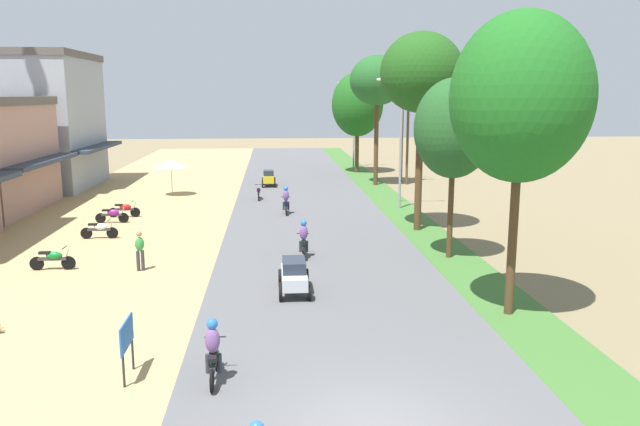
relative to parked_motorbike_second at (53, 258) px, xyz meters
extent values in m
cube|color=#3D6B2D|center=(16.60, -12.92, -0.52)|extent=(2.40, 140.00, 0.06)
cube|color=#2D3847|center=(-4.80, 13.33, 2.52)|extent=(1.20, 9.38, 0.25)
cube|color=#999EA8|center=(-9.10, 23.68, 4.25)|extent=(8.34, 9.75, 9.60)
cube|color=#2D3847|center=(-4.33, 23.68, 2.52)|extent=(1.20, 9.75, 0.25)
cube|color=#59514C|center=(-9.10, 23.68, 9.30)|extent=(8.54, 9.95, 0.50)
cylinder|color=black|center=(0.59, 0.00, -0.21)|extent=(0.56, 0.06, 0.56)
cylinder|color=black|center=(-0.65, 0.00, -0.21)|extent=(0.56, 0.06, 0.56)
cube|color=#333338|center=(-0.03, 0.00, -0.03)|extent=(1.12, 0.12, 0.12)
ellipsoid|color=#14722D|center=(0.05, 0.00, 0.11)|extent=(0.64, 0.28, 0.32)
cube|color=black|center=(-0.31, 0.00, 0.23)|extent=(0.44, 0.20, 0.10)
cylinder|color=#A5A8AD|center=(0.53, 0.00, 0.06)|extent=(0.26, 0.05, 0.68)
cylinder|color=black|center=(0.47, 0.00, 0.43)|extent=(0.04, 0.54, 0.04)
cylinder|color=black|center=(0.96, 5.53, -0.21)|extent=(0.56, 0.06, 0.56)
cylinder|color=black|center=(-0.28, 5.53, -0.21)|extent=(0.56, 0.06, 0.56)
cube|color=#333338|center=(0.34, 5.53, -0.03)|extent=(1.12, 0.12, 0.12)
ellipsoid|color=silver|center=(0.42, 5.53, 0.11)|extent=(0.64, 0.28, 0.32)
cube|color=black|center=(0.06, 5.53, 0.23)|extent=(0.44, 0.20, 0.10)
cylinder|color=#A5A8AD|center=(0.90, 5.53, 0.06)|extent=(0.26, 0.05, 0.68)
cylinder|color=black|center=(0.84, 5.53, 0.43)|extent=(0.04, 0.54, 0.04)
cylinder|color=black|center=(0.63, 9.34, -0.21)|extent=(0.56, 0.06, 0.56)
cylinder|color=black|center=(-0.61, 9.34, -0.21)|extent=(0.56, 0.06, 0.56)
cube|color=#333338|center=(0.01, 9.34, -0.03)|extent=(1.12, 0.12, 0.12)
ellipsoid|color=#8C1E8C|center=(0.09, 9.34, 0.11)|extent=(0.64, 0.28, 0.32)
cube|color=black|center=(-0.27, 9.34, 0.23)|extent=(0.44, 0.20, 0.10)
cylinder|color=#A5A8AD|center=(0.57, 9.34, 0.06)|extent=(0.26, 0.05, 0.68)
cylinder|color=black|center=(0.51, 9.34, 0.43)|extent=(0.04, 0.54, 0.04)
cylinder|color=black|center=(0.92, 10.97, -0.21)|extent=(0.56, 0.06, 0.56)
cylinder|color=black|center=(-0.32, 10.97, -0.21)|extent=(0.56, 0.06, 0.56)
cube|color=#333338|center=(0.30, 10.97, -0.03)|extent=(1.12, 0.12, 0.12)
ellipsoid|color=red|center=(0.38, 10.97, 0.11)|extent=(0.64, 0.28, 0.32)
cube|color=black|center=(0.02, 10.97, 0.23)|extent=(0.44, 0.20, 0.10)
cylinder|color=#A5A8AD|center=(0.86, 10.97, 0.06)|extent=(0.26, 0.05, 0.68)
cylinder|color=black|center=(0.80, 10.97, 0.43)|extent=(0.04, 0.54, 0.04)
cylinder|color=#262628|center=(5.20, -10.64, -0.09)|extent=(0.06, 0.06, 0.80)
cylinder|color=#262628|center=(5.20, -9.64, -0.09)|extent=(0.06, 0.06, 0.80)
cube|color=#1959B2|center=(5.20, -10.14, 0.66)|extent=(0.04, 1.30, 0.70)
cylinder|color=#99999E|center=(1.82, 18.78, 0.56)|extent=(0.05, 0.05, 2.10)
cone|color=white|center=(1.82, 18.78, 1.76)|extent=(2.20, 2.20, 0.55)
cylinder|color=#33333D|center=(3.61, -0.34, -0.08)|extent=(0.14, 0.14, 0.82)
cylinder|color=#33333D|center=(3.43, -0.39, -0.08)|extent=(0.14, 0.14, 0.82)
ellipsoid|color=#338C3F|center=(3.52, -0.37, 0.61)|extent=(0.41, 0.33, 0.56)
sphere|color=#9E7556|center=(3.52, -0.37, 1.02)|extent=(0.22, 0.22, 0.22)
cylinder|color=#4C351E|center=(16.38, -6.32, 2.23)|extent=(0.28, 0.28, 5.44)
ellipsoid|color=#1C601D|center=(16.38, -6.32, 6.37)|extent=(4.29, 4.29, 5.19)
cylinder|color=#4C351E|center=(16.44, 0.76, 1.71)|extent=(0.24, 0.24, 4.41)
ellipsoid|color=#215223|center=(16.44, 0.76, 5.07)|extent=(3.34, 3.34, 4.19)
cylinder|color=#4C351E|center=(16.35, 6.36, 2.97)|extent=(0.36, 0.36, 6.94)
ellipsoid|color=#1F5018|center=(16.35, 6.36, 7.55)|extent=(4.16, 4.16, 4.02)
cylinder|color=#4C351E|center=(16.90, 22.87, 3.00)|extent=(0.34, 0.34, 6.99)
ellipsoid|color=#215723|center=(16.90, 22.87, 7.53)|extent=(4.19, 4.19, 3.77)
cylinder|color=#4C351E|center=(16.51, 30.92, 1.77)|extent=(0.36, 0.36, 4.52)
ellipsoid|color=#1C5819|center=(16.51, 30.92, 5.59)|extent=(4.60, 4.60, 5.68)
cylinder|color=gray|center=(16.70, 12.67, 3.53)|extent=(0.16, 0.16, 8.05)
cylinder|color=gray|center=(16.00, 12.67, 7.41)|extent=(1.40, 0.08, 0.08)
ellipsoid|color=silver|center=(15.30, 12.67, 7.34)|extent=(0.36, 0.20, 0.14)
cylinder|color=gray|center=(17.40, 12.67, 7.41)|extent=(1.40, 0.08, 0.08)
ellipsoid|color=silver|center=(18.10, 12.67, 7.34)|extent=(0.36, 0.20, 0.14)
cylinder|color=gray|center=(16.70, 34.70, 3.63)|extent=(0.16, 0.16, 8.25)
cylinder|color=gray|center=(16.00, 34.70, 7.61)|extent=(1.40, 0.08, 0.08)
ellipsoid|color=silver|center=(15.30, 34.70, 7.54)|extent=(0.36, 0.20, 0.14)
cylinder|color=gray|center=(17.40, 34.70, 7.61)|extent=(1.40, 0.08, 0.08)
ellipsoid|color=silver|center=(18.10, 34.70, 7.54)|extent=(0.36, 0.20, 0.14)
cylinder|color=brown|center=(19.45, 23.27, 3.87)|extent=(0.20, 0.20, 8.85)
cube|color=#473323|center=(19.45, 23.27, 7.80)|extent=(1.80, 0.10, 0.10)
cylinder|color=brown|center=(19.36, 25.02, 3.49)|extent=(0.20, 0.20, 8.08)
cube|color=#473323|center=(19.36, 25.02, 7.03)|extent=(1.80, 0.10, 0.10)
cube|color=#B7BCC1|center=(9.56, -3.75, 0.10)|extent=(0.88, 2.25, 0.44)
cube|color=#232B38|center=(9.56, -3.65, 0.52)|extent=(0.81, 1.30, 0.40)
cylinder|color=black|center=(9.06, -2.94, -0.15)|extent=(0.11, 0.64, 0.64)
cylinder|color=black|center=(10.05, -2.94, -0.15)|extent=(0.11, 0.64, 0.64)
cylinder|color=black|center=(9.06, -4.56, -0.15)|extent=(0.11, 0.64, 0.64)
cylinder|color=black|center=(10.05, -4.56, -0.15)|extent=(0.11, 0.64, 0.64)
cube|color=gold|center=(8.55, 22.64, 0.11)|extent=(0.84, 1.95, 0.50)
cube|color=#232B38|center=(8.55, 22.59, 0.56)|extent=(0.77, 1.10, 0.40)
cylinder|color=black|center=(8.08, 23.34, -0.17)|extent=(0.10, 0.60, 0.60)
cylinder|color=black|center=(9.02, 23.34, -0.17)|extent=(0.10, 0.60, 0.60)
cylinder|color=black|center=(8.08, 21.94, -0.17)|extent=(0.10, 0.60, 0.60)
cylinder|color=black|center=(9.02, 21.94, -0.17)|extent=(0.10, 0.60, 0.60)
cylinder|color=black|center=(7.34, -9.84, -0.19)|extent=(0.06, 0.56, 0.56)
cylinder|color=black|center=(7.34, -11.08, -0.19)|extent=(0.06, 0.56, 0.56)
cube|color=#333338|center=(7.34, -10.46, -0.01)|extent=(0.12, 1.12, 0.12)
ellipsoid|color=#14722D|center=(7.34, -10.38, 0.13)|extent=(0.28, 0.64, 0.32)
cube|color=black|center=(7.34, -10.74, 0.25)|extent=(0.20, 0.44, 0.10)
cylinder|color=#A5A8AD|center=(7.34, -9.90, 0.08)|extent=(0.05, 0.26, 0.68)
cylinder|color=black|center=(7.34, -9.96, 0.45)|extent=(0.54, 0.04, 0.04)
ellipsoid|color=#724C8C|center=(7.34, -10.66, 0.65)|extent=(0.36, 0.28, 0.64)
sphere|color=blue|center=(7.34, -10.62, 1.05)|extent=(0.28, 0.28, 0.28)
cylinder|color=#2D2D38|center=(7.20, -10.56, 0.01)|extent=(0.12, 0.12, 0.48)
cylinder|color=#2D2D38|center=(7.48, -10.56, 0.01)|extent=(0.12, 0.12, 0.48)
cylinder|color=black|center=(10.14, 1.88, -0.19)|extent=(0.06, 0.56, 0.56)
cylinder|color=black|center=(10.14, 0.64, -0.19)|extent=(0.06, 0.56, 0.56)
cube|color=#333338|center=(10.14, 1.26, -0.01)|extent=(0.12, 1.12, 0.12)
ellipsoid|color=#14722D|center=(10.14, 1.34, 0.13)|extent=(0.28, 0.64, 0.32)
cube|color=black|center=(10.14, 0.98, 0.25)|extent=(0.20, 0.44, 0.10)
cylinder|color=#A5A8AD|center=(10.14, 1.82, 0.08)|extent=(0.05, 0.26, 0.68)
cylinder|color=black|center=(10.14, 1.76, 0.45)|extent=(0.54, 0.04, 0.04)
ellipsoid|color=#724C8C|center=(10.14, 1.06, 0.65)|extent=(0.36, 0.28, 0.64)
sphere|color=blue|center=(10.14, 1.10, 1.05)|extent=(0.28, 0.28, 0.28)
cylinder|color=#2D2D38|center=(10.00, 1.16, 0.01)|extent=(0.12, 0.12, 0.48)
cylinder|color=#2D2D38|center=(10.28, 1.16, 0.01)|extent=(0.12, 0.12, 0.48)
cylinder|color=black|center=(9.62, 11.89, -0.19)|extent=(0.06, 0.56, 0.56)
cylinder|color=black|center=(9.62, 10.65, -0.19)|extent=(0.06, 0.56, 0.56)
cube|color=#333338|center=(9.62, 11.27, -0.01)|extent=(0.12, 1.12, 0.12)
ellipsoid|color=#1E4CA5|center=(9.62, 11.35, 0.13)|extent=(0.28, 0.64, 0.32)
cube|color=black|center=(9.62, 10.99, 0.25)|extent=(0.20, 0.44, 0.10)
cylinder|color=#A5A8AD|center=(9.62, 11.83, 0.08)|extent=(0.05, 0.26, 0.68)
cylinder|color=black|center=(9.62, 11.77, 0.45)|extent=(0.54, 0.04, 0.04)
ellipsoid|color=#724C8C|center=(9.62, 11.07, 0.65)|extent=(0.36, 0.28, 0.64)
sphere|color=blue|center=(9.62, 11.11, 1.05)|extent=(0.28, 0.28, 0.28)
cylinder|color=#2D2D38|center=(9.48, 11.17, 0.01)|extent=(0.12, 0.12, 0.48)
cylinder|color=#2D2D38|center=(9.76, 11.17, 0.01)|extent=(0.12, 0.12, 0.48)
cylinder|color=black|center=(7.90, 17.17, -0.19)|extent=(0.06, 0.56, 0.56)
cylinder|color=black|center=(7.90, 15.93, -0.19)|extent=(0.06, 0.56, 0.56)
cube|color=#333338|center=(7.90, 16.55, -0.01)|extent=(0.12, 1.12, 0.12)
ellipsoid|color=#8C1E8C|center=(7.90, 16.63, 0.13)|extent=(0.28, 0.64, 0.32)
cube|color=black|center=(7.90, 16.27, 0.25)|extent=(0.20, 0.44, 0.10)
cylinder|color=#A5A8AD|center=(7.90, 17.11, 0.08)|extent=(0.05, 0.26, 0.68)
cylinder|color=black|center=(7.90, 17.05, 0.45)|extent=(0.54, 0.04, 0.04)
camera|label=1|loc=(8.84, -24.91, 6.45)|focal=34.90mm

